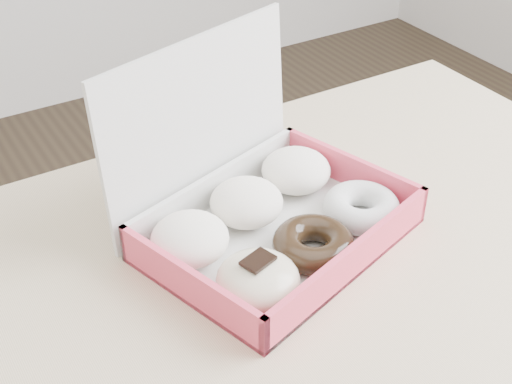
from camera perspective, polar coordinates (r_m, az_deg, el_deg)
donut_box at (r=0.79m, az=0.78°, el=-1.62°), size 0.33×0.30×0.20m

